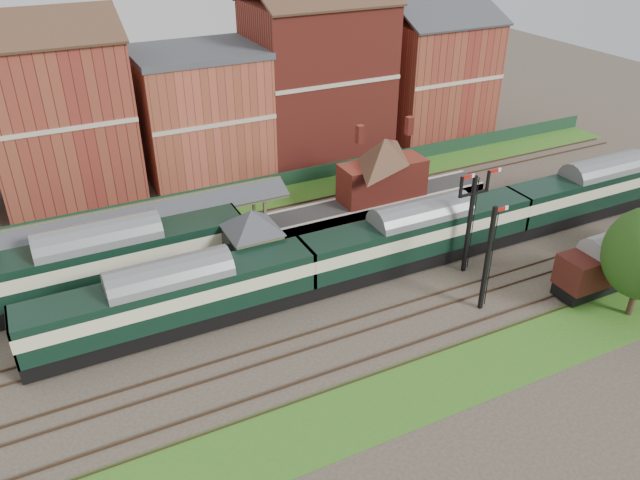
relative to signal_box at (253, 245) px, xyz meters
name	(u,v)px	position (x,y,z in m)	size (l,w,h in m)	color
ground	(310,293)	(3.00, -3.25, -3.19)	(160.00, 160.00, 0.00)	#473D33
grass_back	(236,206)	(3.00, 12.75, -3.16)	(90.00, 4.50, 0.06)	#2D6619
grass_front	(399,397)	(3.00, -15.25, -3.16)	(90.00, 5.00, 0.06)	#2D6619
fence	(228,190)	(3.00, 14.75, -2.44)	(90.00, 0.12, 1.50)	#193823
platform	(204,243)	(-2.00, 6.50, -2.69)	(55.00, 3.40, 1.00)	#2D2D2D
signal_box	(253,245)	(0.00, 0.00, 0.00)	(5.40, 5.40, 6.00)	#5D6B4C
brick_hut	(349,244)	(8.00, 0.00, -2.00)	(3.20, 2.64, 2.94)	maroon
station_building	(383,168)	(15.00, 6.50, 0.76)	(8.10, 8.10, 5.90)	maroon
canopy	(121,214)	(-8.00, 6.50, 1.39)	(26.00, 3.89, 4.08)	brown
semaphore_bracket	(471,217)	(15.04, -5.75, 1.44)	(3.60, 0.25, 8.18)	black
semaphore_siding	(488,257)	(13.02, -10.25, 0.96)	(1.23, 0.25, 8.00)	black
town_backdrop	(199,106)	(2.82, 21.75, 3.81)	(69.00, 10.00, 16.00)	maroon
dmu_train	(419,235)	(12.38, -3.25, -0.60)	(57.86, 3.04, 4.45)	black
platform_railcar	(103,261)	(-10.20, 3.25, -0.43)	(20.71, 3.26, 4.77)	black
goods_van_a	(596,268)	(21.55, -12.25, -1.17)	(5.84, 2.53, 3.54)	black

